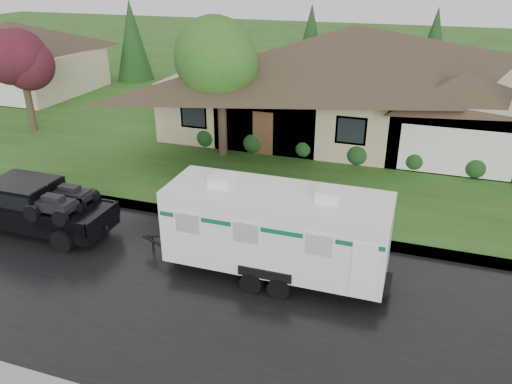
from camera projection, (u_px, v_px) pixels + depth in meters
ground at (214, 255)px, 16.13m from camera, size 140.00×140.00×0.00m
road at (187, 289)px, 14.41m from camera, size 140.00×8.00×0.01m
curb at (238, 221)px, 18.04m from camera, size 140.00×0.50×0.15m
lawn at (315, 124)px, 29.02m from camera, size 140.00×26.00×0.15m
house_main at (356, 69)px, 25.88m from camera, size 19.44×10.80×6.90m
house_far at (14, 51)px, 34.83m from camera, size 10.80×8.64×5.80m
tree_left_green at (221, 65)px, 22.31m from camera, size 3.73×3.73×6.18m
tree_red at (21, 62)px, 26.20m from camera, size 3.21×3.21×5.31m
shrub_row at (331, 150)px, 23.29m from camera, size 13.60×1.00×1.00m
pickup_truck at (32, 205)px, 17.25m from camera, size 5.49×2.09×1.83m
travel_trailer at (276, 228)px, 14.44m from camera, size 6.77×2.38×3.04m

